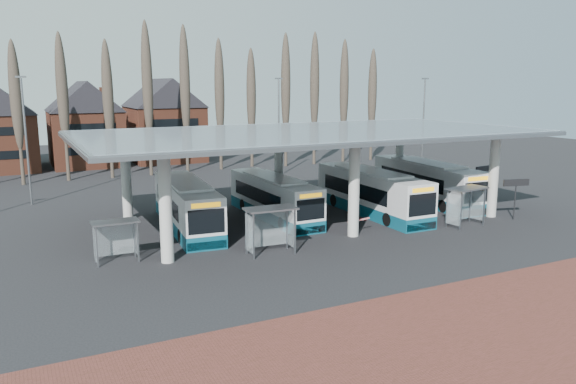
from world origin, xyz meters
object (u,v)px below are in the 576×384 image
bus_2 (371,193)px  shelter_1 (270,220)px  bus_1 (273,198)px  bus_3 (426,183)px  bus_0 (187,206)px  shelter_2 (465,198)px  shelter_0 (115,232)px

bus_2 → shelter_1: bus_2 is taller
bus_1 → bus_3: (13.60, -0.55, 0.15)m
bus_0 → bus_1: bus_0 is taller
bus_0 → bus_2: 13.71m
bus_1 → bus_2: bus_2 is taller
bus_1 → shelter_1: size_ratio=3.66×
bus_3 → shelter_2: size_ratio=3.95×
bus_2 → bus_3: 6.70m
bus_0 → shelter_1: bearing=-66.6°
bus_0 → bus_3: bearing=4.0°
shelter_2 → shelter_1: bearing=170.7°
shelter_1 → bus_0: bearing=111.3°
bus_1 → bus_2: bearing=-17.1°
bus_1 → bus_0: bearing=-179.5°
bus_1 → shelter_0: (-12.07, -5.56, 0.25)m
bus_1 → bus_2: size_ratio=0.92×
shelter_2 → bus_0: bearing=146.3°
bus_1 → shelter_0: bus_1 is taller
bus_0 → bus_2: (13.58, -1.94, 0.04)m
bus_2 → shelter_0: bearing=-169.0°
bus_2 → shelter_1: 12.47m
bus_0 → bus_1: size_ratio=1.07×
bus_0 → shelter_0: 7.78m
bus_2 → shelter_1: bearing=-151.3°
bus_0 → bus_2: size_ratio=0.99×
bus_0 → bus_3: bus_3 is taller
bus_1 → bus_3: 13.61m
bus_0 → shelter_2: bus_0 is taller
shelter_0 → shelter_1: (8.15, -2.37, 0.29)m
bus_0 → shelter_2: 18.83m
bus_2 → shelter_2: size_ratio=3.84×
shelter_2 → bus_3: bearing=59.4°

